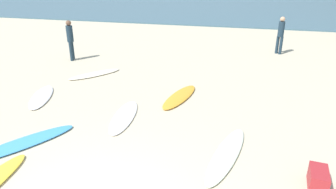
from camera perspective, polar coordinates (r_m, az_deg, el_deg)
name	(u,v)px	position (r m, az deg, el deg)	size (l,w,h in m)	color
ocean_water	(232,0)	(42.05, 11.80, 16.83)	(120.00, 40.00, 0.08)	#426675
surfboard_0	(180,97)	(9.75, 2.19, -0.39)	(0.57, 2.19, 0.09)	gold
surfboard_2	(22,144)	(7.99, -25.58, -8.23)	(0.56, 2.56, 0.09)	#449CE4
surfboard_3	(41,97)	(10.56, -22.47, -0.38)	(0.58, 2.00, 0.07)	silver
surfboard_4	(226,154)	(6.99, 10.81, -10.81)	(0.49, 2.49, 0.07)	silver
surfboard_5	(95,74)	(12.20, -13.44, 3.72)	(0.55, 2.09, 0.07)	beige
surfboard_6	(124,116)	(8.57, -8.19, -4.06)	(0.57, 2.12, 0.06)	white
beachgoer_near	(70,38)	(14.29, -17.71, 9.93)	(0.34, 0.34, 1.76)	#1E3342
beachgoer_mid	(281,33)	(15.64, 20.21, 10.62)	(0.39, 0.39, 1.75)	#1E3342
beach_cooler	(318,179)	(6.56, 26.13, -13.89)	(0.58, 0.32, 0.37)	#B2282D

